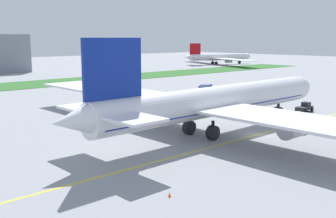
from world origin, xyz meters
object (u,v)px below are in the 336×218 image
traffic_cone_near_nose (170,194)px  service_truck_baggage_loader (205,88)px  airliner_foreground (213,102)px  pushback_tug (305,107)px  parked_airliner_far_centre (218,57)px  ground_crew_marshaller_front (184,118)px  ground_crew_wingwalker_port (155,123)px

traffic_cone_near_nose → service_truck_baggage_loader: service_truck_baggage_loader is taller
airliner_foreground → pushback_tug: airliner_foreground is taller
airliner_foreground → pushback_tug: bearing=0.8°
parked_airliner_far_centre → ground_crew_marshaller_front: bearing=-141.1°
pushback_tug → airliner_foreground: bearing=-179.2°
ground_crew_wingwalker_port → parked_airliner_far_centre: bearing=37.5°
ground_crew_marshaller_front → service_truck_baggage_loader: bearing=37.4°
ground_crew_wingwalker_port → service_truck_baggage_loader: 50.96m
ground_crew_wingwalker_port → parked_airliner_far_centre: (146.94, 112.59, 3.40)m
service_truck_baggage_loader → parked_airliner_far_centre: (103.95, 85.25, 3.07)m
airliner_foreground → service_truck_baggage_loader: bearing=44.0°
pushback_tug → ground_crew_marshaller_front: size_ratio=3.58×
service_truck_baggage_loader → parked_airliner_far_centre: parked_airliner_far_centre is taller
pushback_tug → traffic_cone_near_nose: pushback_tug is taller
ground_crew_wingwalker_port → traffic_cone_near_nose: size_ratio=2.99×
ground_crew_marshaller_front → service_truck_baggage_loader: 44.63m
pushback_tug → service_truck_baggage_loader: bearing=79.1°
parked_airliner_far_centre → airliner_foreground: bearing=-139.3°
airliner_foreground → traffic_cone_near_nose: (-23.96, -15.38, -5.22)m
ground_crew_wingwalker_port → service_truck_baggage_loader: bearing=32.4°
airliner_foreground → service_truck_baggage_loader: 53.19m
airliner_foreground → pushback_tug: size_ratio=15.38×
ground_crew_marshaller_front → parked_airliner_far_centre: 179.07m
traffic_cone_near_nose → service_truck_baggage_loader: size_ratio=0.12×
airliner_foreground → ground_crew_marshaller_front: size_ratio=55.08×
ground_crew_wingwalker_port → parked_airliner_far_centre: size_ratio=0.02×
airliner_foreground → parked_airliner_far_centre: (142.07, 122.11, -1.05)m
airliner_foreground → traffic_cone_near_nose: 28.95m
pushback_tug → traffic_cone_near_nose: (-55.05, -15.80, -0.69)m
ground_crew_wingwalker_port → ground_crew_marshaller_front: ground_crew_marshaller_front is taller
pushback_tug → service_truck_baggage_loader: 37.11m
airliner_foreground → ground_crew_marshaller_front: 11.04m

